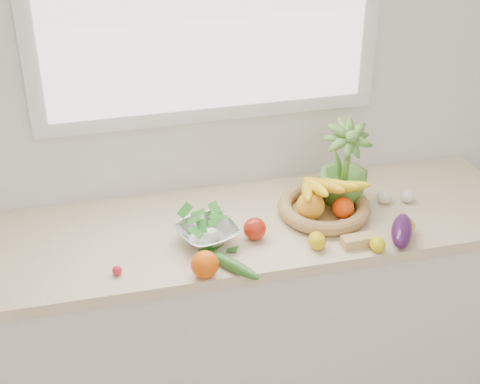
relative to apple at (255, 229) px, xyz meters
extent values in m
cube|color=white|center=(-0.08, 0.41, 0.41)|extent=(4.50, 0.02, 2.70)
cube|color=silver|center=(-0.08, 0.11, -0.51)|extent=(2.20, 0.58, 0.86)
cube|color=beige|center=(-0.08, 0.11, -0.06)|extent=(2.24, 0.62, 0.04)
sphere|color=#ED5407|center=(-0.22, -0.17, 0.01)|extent=(0.12, 0.12, 0.09)
ellipsoid|color=gold|center=(0.20, -0.11, -0.01)|extent=(0.06, 0.08, 0.06)
ellipsoid|color=#D6C30B|center=(0.40, -0.17, -0.01)|extent=(0.06, 0.07, 0.05)
ellipsoid|color=yellow|center=(0.54, -0.09, -0.01)|extent=(0.09, 0.09, 0.06)
sphere|color=#AE1E0D|center=(0.00, 0.00, 0.00)|extent=(0.11, 0.11, 0.08)
cube|color=tan|center=(0.35, -0.13, -0.02)|extent=(0.12, 0.06, 0.04)
ellipsoid|color=white|center=(0.64, 0.10, -0.02)|extent=(0.07, 0.07, 0.05)
ellipsoid|color=white|center=(0.55, 0.12, -0.02)|extent=(0.07, 0.07, 0.05)
ellipsoid|color=beige|center=(0.33, -0.02, -0.02)|extent=(0.06, 0.06, 0.04)
ellipsoid|color=#32103B|center=(0.51, -0.14, 0.00)|extent=(0.16, 0.21, 0.08)
ellipsoid|color=#2C5819|center=(-0.12, -0.17, -0.02)|extent=(0.17, 0.21, 0.04)
sphere|color=red|center=(-0.50, -0.10, -0.02)|extent=(0.04, 0.04, 0.03)
imported|color=#568A32|center=(0.39, 0.15, 0.13)|extent=(0.21, 0.21, 0.34)
cylinder|color=tan|center=(0.30, 0.10, -0.04)|extent=(0.39, 0.39, 0.01)
torus|color=tan|center=(0.30, 0.10, -0.01)|extent=(0.46, 0.46, 0.05)
sphere|color=orange|center=(0.23, 0.07, 0.02)|extent=(0.14, 0.14, 0.11)
sphere|color=#FF4108|center=(0.35, 0.04, 0.01)|extent=(0.10, 0.10, 0.08)
sphere|color=#D83B06|center=(0.37, 0.14, 0.01)|extent=(0.10, 0.10, 0.08)
ellipsoid|color=black|center=(0.29, 0.17, 0.02)|extent=(0.11, 0.11, 0.11)
ellipsoid|color=#EBB313|center=(0.22, 0.08, 0.08)|extent=(0.10, 0.24, 0.10)
ellipsoid|color=yellow|center=(0.25, 0.09, 0.09)|extent=(0.06, 0.24, 0.10)
ellipsoid|color=orange|center=(0.29, 0.09, 0.09)|extent=(0.12, 0.23, 0.10)
ellipsoid|color=yellow|center=(0.32, 0.09, 0.09)|extent=(0.18, 0.21, 0.10)
ellipsoid|color=yellow|center=(0.35, 0.08, 0.08)|extent=(0.22, 0.15, 0.10)
cylinder|color=white|center=(-0.17, 0.01, -0.03)|extent=(0.11, 0.11, 0.02)
imported|color=white|center=(-0.17, 0.01, 0.00)|extent=(0.27, 0.27, 0.05)
ellipsoid|color=#206619|center=(-0.17, 0.01, 0.04)|extent=(0.20, 0.20, 0.07)
camera|label=1|loc=(-0.56, -2.11, 1.47)|focal=55.00mm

